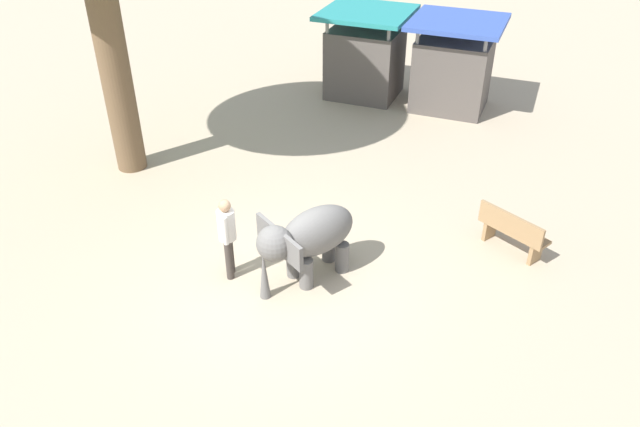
# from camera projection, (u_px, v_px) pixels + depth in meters

# --- Properties ---
(ground_plane) EXTENTS (60.00, 60.00, 0.00)m
(ground_plane) POSITION_uv_depth(u_px,v_px,m) (282.00, 282.00, 11.21)
(ground_plane) COLOR #BAA88C
(elephant) EXTENTS (1.74, 1.91, 1.39)m
(elephant) POSITION_uv_depth(u_px,v_px,m) (308.00, 237.00, 10.86)
(elephant) COLOR slate
(elephant) RESTS_ON ground_plane
(person_handler) EXTENTS (0.32, 0.47, 1.62)m
(person_handler) POSITION_uv_depth(u_px,v_px,m) (227.00, 233.00, 10.88)
(person_handler) COLOR #3F3833
(person_handler) RESTS_ON ground_plane
(wooden_bench) EXTENTS (1.42, 1.01, 0.88)m
(wooden_bench) POSITION_uv_depth(u_px,v_px,m) (512.00, 231.00, 11.77)
(wooden_bench) COLOR #9E7A51
(wooden_bench) RESTS_ON ground_plane
(market_stall_teal) EXTENTS (2.50, 2.50, 2.52)m
(market_stall_teal) POSITION_uv_depth(u_px,v_px,m) (365.00, 58.00, 18.16)
(market_stall_teal) COLOR #59514C
(market_stall_teal) RESTS_ON ground_plane
(market_stall_blue) EXTENTS (2.50, 2.50, 2.52)m
(market_stall_blue) POSITION_uv_depth(u_px,v_px,m) (453.00, 69.00, 17.36)
(market_stall_blue) COLOR #59514C
(market_stall_blue) RESTS_ON ground_plane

